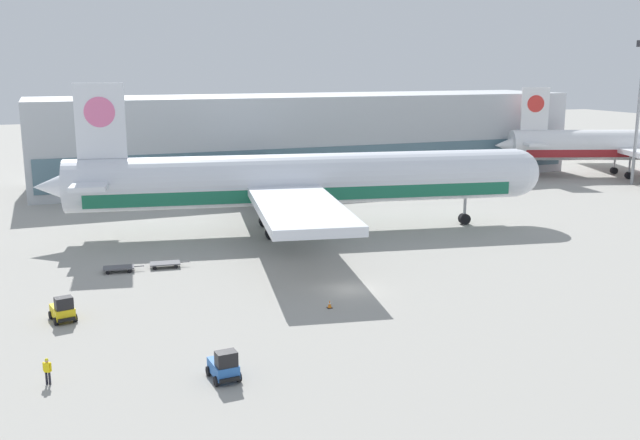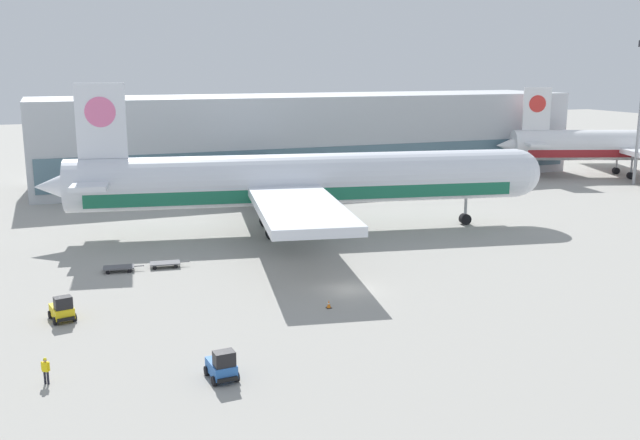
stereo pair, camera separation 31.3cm
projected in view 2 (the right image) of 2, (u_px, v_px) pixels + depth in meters
name	position (u px, v px, depth m)	size (l,w,h in m)	color
ground_plane	(349.00, 290.00, 60.94)	(400.00, 400.00, 0.00)	#9E9B93
terminal_building	(313.00, 137.00, 120.06)	(90.00, 18.20, 14.00)	#B2B7BC
airplane_main	(297.00, 182.00, 81.10)	(57.65, 48.66, 17.00)	silver
baggage_tug_foreground	(222.00, 366.00, 43.34)	(1.80, 2.55, 2.00)	#2D66B7
baggage_tug_mid	(62.00, 309.00, 53.39)	(2.05, 2.68, 2.00)	yellow
baggage_dolly_lead	(119.00, 268.00, 66.20)	(3.77, 1.82, 0.48)	#56565B
baggage_dolly_second	(165.00, 263.00, 67.64)	(3.77, 1.82, 0.48)	#56565B
ground_crew_near	(46.00, 369.00, 42.71)	(0.50, 0.37, 1.69)	black
traffic_cone_near	(329.00, 304.00, 56.27)	(0.40, 0.40, 0.66)	black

